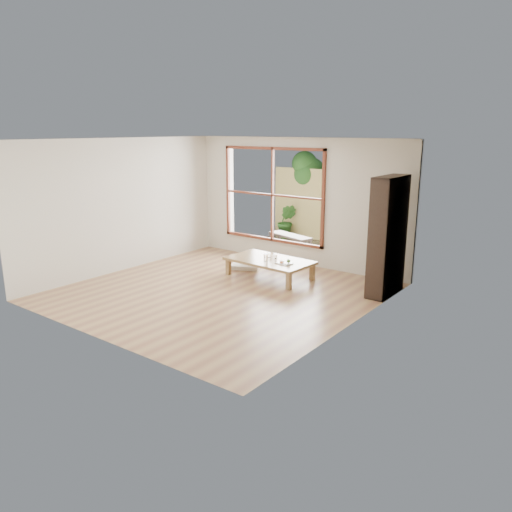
# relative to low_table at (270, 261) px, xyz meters

# --- Properties ---
(ground) EXTENTS (5.00, 5.00, 0.00)m
(ground) POSITION_rel_low_table_xyz_m (-0.17, -1.24, -0.31)
(ground) COLOR tan
(ground) RESTS_ON ground
(low_table) EXTENTS (1.66, 0.99, 0.35)m
(low_table) POSITION_rel_low_table_xyz_m (0.00, 0.00, 0.00)
(low_table) COLOR olive
(low_table) RESTS_ON ground
(floor_cushion) EXTENTS (0.76, 0.76, 0.08)m
(floor_cushion) POSITION_rel_low_table_xyz_m (-0.79, 0.30, -0.27)
(floor_cushion) COLOR white
(floor_cushion) RESTS_ON ground
(bookshelf) EXTENTS (0.32, 0.91, 2.02)m
(bookshelf) POSITION_rel_low_table_xyz_m (2.15, 0.40, 0.70)
(bookshelf) COLOR black
(bookshelf) RESTS_ON ground
(glass_tall) EXTENTS (0.08, 0.08, 0.14)m
(glass_tall) POSITION_rel_low_table_xyz_m (0.02, -0.16, 0.11)
(glass_tall) COLOR silver
(glass_tall) RESTS_ON low_table
(glass_mid) EXTENTS (0.08, 0.08, 0.11)m
(glass_mid) POSITION_rel_low_table_xyz_m (0.11, 0.03, 0.10)
(glass_mid) COLOR silver
(glass_mid) RESTS_ON low_table
(glass_short) EXTENTS (0.07, 0.07, 0.09)m
(glass_short) POSITION_rel_low_table_xyz_m (0.02, 0.14, 0.09)
(glass_short) COLOR silver
(glass_short) RESTS_ON low_table
(glass_small) EXTENTS (0.07, 0.07, 0.09)m
(glass_small) POSITION_rel_low_table_xyz_m (-0.09, 0.12, 0.09)
(glass_small) COLOR silver
(glass_small) RESTS_ON low_table
(food_tray) EXTENTS (0.31, 0.24, 0.09)m
(food_tray) POSITION_rel_low_table_xyz_m (0.41, -0.09, 0.06)
(food_tray) COLOR white
(food_tray) RESTS_ON low_table
(deck) EXTENTS (2.80, 2.00, 0.05)m
(deck) POSITION_rel_low_table_xyz_m (-0.77, 2.32, -0.31)
(deck) COLOR #3E372D
(deck) RESTS_ON ground
(garden_bench) EXTENTS (1.21, 0.64, 0.37)m
(garden_bench) POSITION_rel_low_table_xyz_m (-0.83, 1.97, 0.02)
(garden_bench) COLOR black
(garden_bench) RESTS_ON deck
(bamboo_fence) EXTENTS (2.80, 0.06, 1.80)m
(bamboo_fence) POSITION_rel_low_table_xyz_m (-0.77, 3.32, 0.59)
(bamboo_fence) COLOR tan
(bamboo_fence) RESTS_ON ground
(shrub_right) EXTENTS (0.92, 0.84, 0.90)m
(shrub_right) POSITION_rel_low_table_xyz_m (0.10, 2.96, 0.17)
(shrub_right) COLOR #285720
(shrub_right) RESTS_ON deck
(shrub_left) EXTENTS (0.58, 0.53, 0.87)m
(shrub_left) POSITION_rel_low_table_xyz_m (-1.65, 3.05, 0.15)
(shrub_left) COLOR #285720
(shrub_left) RESTS_ON deck
(garden_tree) EXTENTS (1.04, 0.85, 2.22)m
(garden_tree) POSITION_rel_low_table_xyz_m (-1.45, 3.62, 1.31)
(garden_tree) COLOR #4C3D2D
(garden_tree) RESTS_ON ground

